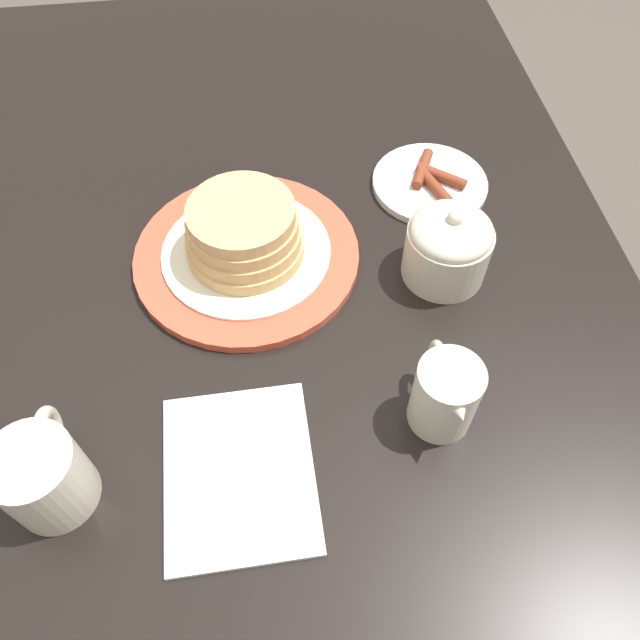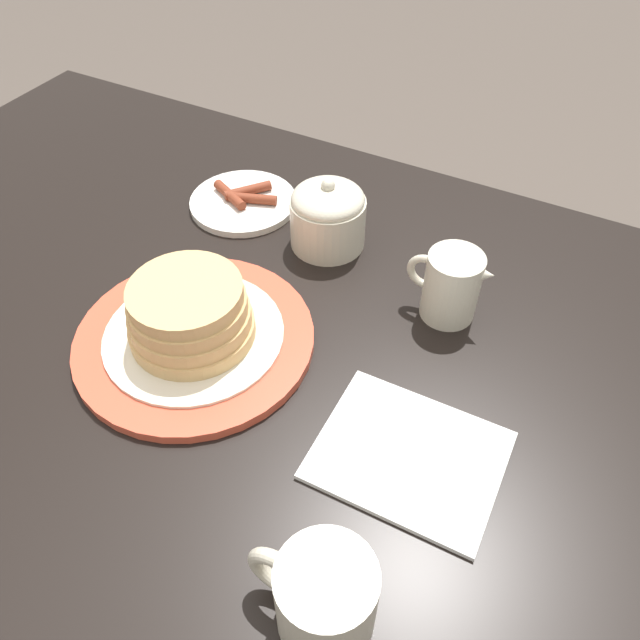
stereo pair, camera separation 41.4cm
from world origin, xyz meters
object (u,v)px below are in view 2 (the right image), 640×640
object	(u,v)px
creamer_pitcher	(452,285)
sugar_bowl	(328,215)
napkin	(409,455)
coffee_mug	(322,596)
side_plate_bacon	(243,201)
pancake_plate	(192,325)

from	to	relation	value
creamer_pitcher	sugar_bowl	xyz separation A→B (m)	(0.19, -0.05, 0.00)
sugar_bowl	napkin	distance (m)	0.35
sugar_bowl	creamer_pitcher	bearing A→B (deg)	165.01
coffee_mug	napkin	size ratio (longest dim) A/B	0.61
creamer_pitcher	napkin	distance (m)	0.22
side_plate_bacon	creamer_pitcher	xyz separation A→B (m)	(-0.34, 0.07, 0.04)
side_plate_bacon	napkin	world-z (taller)	side_plate_bacon
napkin	pancake_plate	bearing A→B (deg)	-5.21
side_plate_bacon	creamer_pitcher	bearing A→B (deg)	168.25
pancake_plate	creamer_pitcher	world-z (taller)	creamer_pitcher
sugar_bowl	pancake_plate	bearing A→B (deg)	77.71
side_plate_bacon	creamer_pitcher	distance (m)	0.35
coffee_mug	sugar_bowl	size ratio (longest dim) A/B	1.09
side_plate_bacon	napkin	size ratio (longest dim) A/B	0.85
pancake_plate	creamer_pitcher	bearing A→B (deg)	-142.68
sugar_bowl	napkin	size ratio (longest dim) A/B	0.56
pancake_plate	sugar_bowl	xyz separation A→B (m)	(-0.05, -0.23, 0.02)
side_plate_bacon	sugar_bowl	size ratio (longest dim) A/B	1.53
side_plate_bacon	napkin	xyz separation A→B (m)	(-0.37, 0.28, -0.00)
side_plate_bacon	napkin	bearing A→B (deg)	143.30
creamer_pitcher	napkin	bearing A→B (deg)	99.87
coffee_mug	creamer_pitcher	xyz separation A→B (m)	(0.03, -0.38, 0.00)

